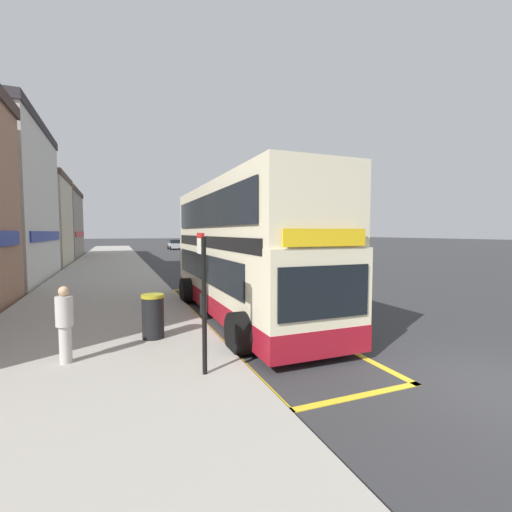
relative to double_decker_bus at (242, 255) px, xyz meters
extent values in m
plane|color=#333335|center=(2.46, 24.88, -2.06)|extent=(260.00, 260.00, 0.00)
cube|color=#A39E93|center=(-4.54, 24.88, -1.99)|extent=(6.00, 76.00, 0.14)
cube|color=beige|center=(0.01, 0.01, -0.71)|extent=(2.43, 10.06, 2.30)
cube|color=beige|center=(0.01, 0.01, 1.39)|extent=(2.41, 9.86, 1.90)
cube|color=maroon|center=(0.01, 0.01, -1.56)|extent=(2.45, 10.08, 0.60)
cube|color=black|center=(0.01, 0.01, 0.46)|extent=(2.46, 9.25, 0.36)
cube|color=black|center=(-1.23, 0.41, -0.41)|extent=(0.04, 8.05, 0.90)
cube|color=black|center=(-1.23, 0.01, 1.44)|extent=(0.04, 8.85, 1.00)
cube|color=black|center=(0.01, -5.04, -0.46)|extent=(2.14, 0.04, 1.10)
cube|color=yellow|center=(0.01, -5.04, 0.66)|extent=(1.94, 0.04, 0.36)
cylinder|color=black|center=(-1.30, -3.61, -1.56)|extent=(0.56, 1.00, 1.00)
cylinder|color=black|center=(1.31, -3.61, -1.56)|extent=(0.56, 1.00, 1.00)
cylinder|color=black|center=(-1.30, 2.78, -1.56)|extent=(0.56, 1.00, 1.00)
cylinder|color=black|center=(1.31, 2.78, -1.56)|extent=(0.56, 1.00, 1.00)
cube|color=yellow|center=(-1.46, -0.12, -2.06)|extent=(0.16, 12.56, 0.01)
cube|color=yellow|center=(1.18, -0.12, -2.06)|extent=(0.16, 12.56, 0.01)
cube|color=yellow|center=(-0.14, -6.32, -2.06)|extent=(2.80, 0.16, 0.01)
cube|color=yellow|center=(-0.14, 6.08, -2.06)|extent=(2.80, 0.16, 0.01)
cylinder|color=black|center=(-2.43, -4.71, -0.62)|extent=(0.09, 0.09, 2.60)
cube|color=silver|center=(-2.43, -4.45, 0.50)|extent=(0.05, 0.42, 0.30)
cube|color=red|center=(-2.43, -4.45, 0.70)|extent=(0.05, 0.42, 0.10)
cube|color=black|center=(-2.43, -4.61, -0.62)|extent=(0.06, 0.28, 0.40)
cube|color=navy|center=(-7.70, 12.80, 0.54)|extent=(0.08, 8.92, 0.56)
cube|color=beige|center=(-11.70, 23.15, 1.54)|extent=(7.91, 7.91, 7.20)
cube|color=brown|center=(-11.70, 23.15, 5.39)|extent=(8.06, 8.07, 0.50)
cube|color=#9F927E|center=(-11.70, 24.89, 6.09)|extent=(0.60, 0.60, 0.90)
cube|color=gray|center=(-12.38, 33.30, 1.48)|extent=(9.28, 11.17, 7.08)
cube|color=#473833|center=(-12.38, 33.30, 5.27)|extent=(9.47, 11.39, 0.50)
cube|color=#B2191E|center=(-7.70, 33.30, 0.54)|extent=(0.08, 9.49, 0.56)
cube|color=#B2B5BA|center=(5.02, 46.77, -1.40)|extent=(1.76, 4.20, 0.72)
cube|color=black|center=(5.02, 46.67, -0.74)|extent=(1.52, 1.90, 0.60)
cylinder|color=black|center=(4.09, 48.07, -1.76)|extent=(0.22, 0.60, 0.60)
cylinder|color=black|center=(5.96, 48.07, -1.76)|extent=(0.22, 0.60, 0.60)
cylinder|color=black|center=(4.09, 45.47, -1.76)|extent=(0.22, 0.60, 0.60)
cylinder|color=black|center=(5.96, 45.47, -1.76)|extent=(0.22, 0.60, 0.60)
cube|color=silver|center=(7.15, 36.24, -1.40)|extent=(1.76, 4.20, 0.72)
cube|color=black|center=(7.15, 36.14, -0.74)|extent=(1.52, 1.90, 0.60)
cylinder|color=black|center=(6.21, 37.54, -1.76)|extent=(0.22, 0.60, 0.60)
cylinder|color=black|center=(8.08, 37.54, -1.76)|extent=(0.22, 0.60, 0.60)
cylinder|color=black|center=(6.21, 34.94, -1.76)|extent=(0.22, 0.60, 0.60)
cylinder|color=black|center=(8.08, 34.94, -1.76)|extent=(0.22, 0.60, 0.60)
cylinder|color=#B7B2AD|center=(-4.95, -3.09, -1.54)|extent=(0.24, 0.24, 0.77)
cylinder|color=#B7B2AD|center=(-4.95, -3.09, -0.84)|extent=(0.34, 0.34, 0.61)
sphere|color=tan|center=(-4.95, -3.09, -0.43)|extent=(0.21, 0.21, 0.21)
cylinder|color=black|center=(-3.11, -1.99, -1.40)|extent=(0.54, 0.54, 1.04)
cylinder|color=#A5991E|center=(-3.11, -1.99, -0.85)|extent=(0.57, 0.57, 0.08)
camera|label=1|loc=(-3.94, -11.08, 0.77)|focal=24.55mm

